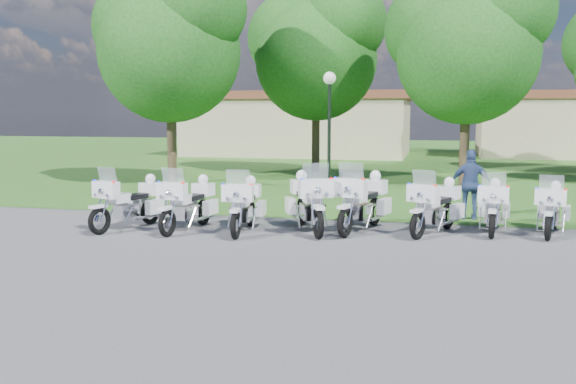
% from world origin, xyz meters
% --- Properties ---
extents(ground, '(100.00, 100.00, 0.00)m').
position_xyz_m(ground, '(0.00, 0.00, 0.00)').
color(ground, '#4D4C51').
rests_on(ground, ground).
extents(grass_lawn, '(100.00, 48.00, 0.01)m').
position_xyz_m(grass_lawn, '(0.00, 27.00, 0.00)').
color(grass_lawn, '#31581C').
rests_on(grass_lawn, ground).
extents(motorcycle_0, '(1.24, 2.26, 1.57)m').
position_xyz_m(motorcycle_0, '(-4.29, 0.67, 0.66)').
color(motorcycle_0, black).
rests_on(motorcycle_0, ground).
extents(motorcycle_1, '(0.97, 2.34, 1.58)m').
position_xyz_m(motorcycle_1, '(-2.81, 0.82, 0.66)').
color(motorcycle_1, black).
rests_on(motorcycle_1, ground).
extents(motorcycle_2, '(0.88, 2.33, 1.56)m').
position_xyz_m(motorcycle_2, '(-1.41, 0.90, 0.65)').
color(motorcycle_2, black).
rests_on(motorcycle_2, ground).
extents(motorcycle_3, '(1.48, 2.38, 1.71)m').
position_xyz_m(motorcycle_3, '(0.04, 1.38, 0.72)').
color(motorcycle_3, black).
rests_on(motorcycle_3, ground).
extents(motorcycle_4, '(1.26, 2.48, 1.70)m').
position_xyz_m(motorcycle_4, '(1.33, 1.72, 0.71)').
color(motorcycle_4, black).
rests_on(motorcycle_4, ground).
extents(motorcycle_5, '(1.35, 2.18, 1.56)m').
position_xyz_m(motorcycle_5, '(3.05, 1.73, 0.65)').
color(motorcycle_5, black).
rests_on(motorcycle_5, ground).
extents(motorcycle_6, '(0.87, 2.24, 1.51)m').
position_xyz_m(motorcycle_6, '(4.39, 2.25, 0.63)').
color(motorcycle_6, black).
rests_on(motorcycle_6, ground).
extents(motorcycle_7, '(1.03, 2.14, 1.46)m').
position_xyz_m(motorcycle_7, '(5.71, 2.26, 0.61)').
color(motorcycle_7, black).
rests_on(motorcycle_7, ground).
extents(lamp_post, '(0.44, 0.44, 4.22)m').
position_xyz_m(lamp_post, '(-0.69, 8.59, 3.18)').
color(lamp_post, black).
rests_on(lamp_post, ground).
extents(tree_0, '(6.46, 5.51, 8.61)m').
position_xyz_m(tree_0, '(-7.29, 10.05, 5.70)').
color(tree_0, '#38281C').
rests_on(tree_0, ground).
extents(tree_1, '(6.50, 5.54, 8.66)m').
position_xyz_m(tree_1, '(-2.55, 15.56, 5.73)').
color(tree_1, '#38281C').
rests_on(tree_1, ground).
extents(tree_2, '(6.30, 5.37, 8.39)m').
position_xyz_m(tree_2, '(3.96, 12.08, 5.55)').
color(tree_2, '#38281C').
rests_on(tree_2, ground).
extents(building_west, '(14.56, 8.32, 4.10)m').
position_xyz_m(building_west, '(-6.00, 28.00, 2.07)').
color(building_west, tan).
rests_on(building_west, ground).
extents(building_east, '(11.44, 7.28, 4.10)m').
position_xyz_m(building_east, '(11.00, 30.00, 2.07)').
color(building_east, tan).
rests_on(building_east, ground).
extents(bystander_c, '(1.10, 0.48, 1.86)m').
position_xyz_m(bystander_c, '(3.92, 3.96, 0.93)').
color(bystander_c, '#344C7C').
rests_on(bystander_c, ground).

